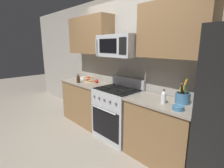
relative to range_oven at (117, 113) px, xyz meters
name	(u,v)px	position (x,y,z in m)	size (l,w,h in m)	color
ground_plane	(88,151)	(0.00, -0.68, -0.47)	(16.00, 16.00, 0.00)	gray
wall_back	(132,66)	(0.00, 0.37, 0.83)	(8.00, 0.10, 2.60)	#9E998E
counter_left	(87,101)	(-0.97, 0.00, -0.02)	(1.16, 0.60, 0.91)	olive
range_oven	(117,113)	(0.00, 0.00, 0.00)	(0.76, 0.64, 1.09)	#B2B5BA
counter_right	(161,131)	(0.90, 0.00, -0.02)	(1.01, 0.60, 0.91)	olive
microwave	(119,46)	(0.00, 0.03, 1.20)	(0.75, 0.44, 0.37)	#B2B5BA
upper_cabinets_left	(90,36)	(-0.97, 0.15, 1.41)	(1.15, 0.34, 0.75)	olive
upper_cabinets_right	(174,30)	(0.90, 0.15, 1.41)	(1.00, 0.34, 0.75)	olive
utensil_crock	(183,97)	(1.11, 0.13, 0.52)	(0.19, 0.19, 0.34)	teal
fruit_basket	(89,79)	(-0.91, 0.04, 0.49)	(0.26, 0.26, 0.12)	tan
apple_loose	(97,81)	(-0.69, 0.07, 0.48)	(0.08, 0.08, 0.08)	red
cutting_board	(83,78)	(-1.28, 0.15, 0.44)	(0.29, 0.26, 0.02)	silver
bottle_vinegar	(163,97)	(0.94, -0.07, 0.52)	(0.07, 0.07, 0.19)	silver
bottle_soy	(78,79)	(-0.98, -0.18, 0.52)	(0.07, 0.07, 0.18)	#382314
prep_bowl	(178,108)	(1.19, -0.15, 0.46)	(0.14, 0.14, 0.05)	teal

